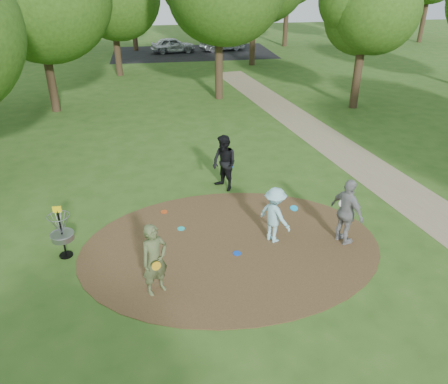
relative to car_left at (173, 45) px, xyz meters
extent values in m
plane|color=#2D5119|center=(-0.25, -30.21, -0.65)|extent=(100.00, 100.00, 0.00)
cylinder|color=#47301C|center=(-0.25, -30.21, -0.64)|extent=(8.40, 8.40, 0.02)
cube|color=#8C7A5B|center=(6.25, -28.21, -0.64)|extent=(7.55, 39.89, 0.01)
cube|color=black|center=(1.75, -0.21, -0.65)|extent=(14.00, 8.00, 0.01)
imported|color=#525E36|center=(-2.35, -31.78, 0.28)|extent=(0.81, 0.74, 1.86)
cylinder|color=gold|center=(-2.32, -32.08, 0.33)|extent=(0.22, 0.11, 0.22)
imported|color=#9AD8E5|center=(0.99, -30.10, 0.18)|extent=(1.09, 1.24, 1.66)
cylinder|color=#0DA5ED|center=(1.56, -30.05, 0.32)|extent=(0.23, 0.23, 0.08)
imported|color=black|center=(0.14, -26.69, 0.33)|extent=(1.13, 1.20, 1.96)
cylinder|color=blue|center=(0.36, -26.67, 0.22)|extent=(0.23, 0.10, 0.22)
imported|color=gray|center=(2.92, -30.52, 0.33)|extent=(0.86, 1.25, 1.96)
cylinder|color=silver|center=(2.78, -30.46, 0.60)|extent=(0.22, 0.08, 0.22)
cylinder|color=#18C5C7|center=(-1.57, -29.10, -0.62)|extent=(0.22, 0.22, 0.02)
cylinder|color=blue|center=(-0.16, -30.61, -0.62)|extent=(0.22, 0.22, 0.02)
cylinder|color=#CE4714|center=(-2.03, -28.02, -0.62)|extent=(0.22, 0.22, 0.02)
imported|color=#B2B6BB|center=(0.00, 0.00, 0.00)|extent=(3.96, 1.93, 1.30)
imported|color=#94969B|center=(4.45, 0.27, 0.00)|extent=(4.16, 2.38, 1.30)
cylinder|color=black|center=(-4.75, -29.91, 0.03)|extent=(0.05, 0.05, 1.35)
cylinder|color=black|center=(-4.75, -29.91, -0.63)|extent=(0.36, 0.36, 0.04)
cylinder|color=gray|center=(-4.75, -29.91, -0.03)|extent=(0.60, 0.60, 0.16)
torus|color=gray|center=(-4.75, -29.91, 0.05)|extent=(0.63, 0.63, 0.03)
torus|color=gray|center=(-4.75, -29.91, 0.60)|extent=(0.58, 0.58, 0.02)
cube|color=yellow|center=(-4.75, -29.91, 0.80)|extent=(0.22, 0.02, 0.18)
cylinder|color=#332316|center=(-7.25, -16.21, 1.25)|extent=(0.44, 0.44, 3.80)
cylinder|color=#332316|center=(1.75, -15.21, 1.44)|extent=(0.44, 0.44, 4.18)
cylinder|color=#332316|center=(8.75, -18.21, 1.16)|extent=(0.44, 0.44, 3.61)
sphere|color=#294813|center=(8.75, -18.21, 4.13)|extent=(4.26, 4.26, 4.26)
cylinder|color=#332316|center=(-4.25, -8.21, 1.06)|extent=(0.44, 0.44, 3.42)
cylinder|color=#332316|center=(5.75, -6.21, 1.54)|extent=(0.44, 0.44, 4.37)
camera|label=1|loc=(-2.11, -40.17, 6.40)|focal=35.00mm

